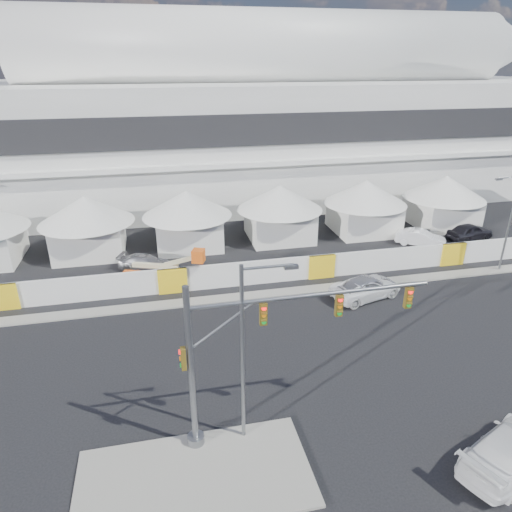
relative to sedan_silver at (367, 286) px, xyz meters
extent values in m
plane|color=black|center=(-8.27, -10.71, -0.85)|extent=(160.00, 160.00, 0.00)
cube|color=gray|center=(-14.27, -13.71, -0.78)|extent=(10.00, 5.00, 0.15)
cube|color=gray|center=(11.73, 1.79, -0.79)|extent=(80.00, 1.20, 0.12)
cube|color=silver|center=(-0.27, 31.29, 6.15)|extent=(80.00, 24.00, 14.00)
cube|color=black|center=(-0.27, 19.14, 8.95)|extent=(68.00, 0.30, 3.20)
cube|color=white|center=(-0.27, 18.89, 5.45)|extent=(72.00, 0.80, 0.50)
cylinder|color=white|center=(-0.27, 29.29, 16.93)|extent=(57.60, 8.40, 8.40)
cylinder|color=white|center=(1.73, 29.29, 16.51)|extent=(51.60, 6.80, 6.80)
cylinder|color=white|center=(3.73, 29.29, 16.09)|extent=(45.60, 5.20, 5.20)
cone|color=white|center=(32.53, 29.29, 17.15)|extent=(8.00, 7.60, 7.60)
cube|color=silver|center=(-21.27, 13.29, 0.65)|extent=(6.00, 6.00, 3.00)
cone|color=silver|center=(-21.27, 13.29, 3.35)|extent=(8.40, 8.40, 2.40)
cube|color=silver|center=(-12.27, 13.29, 0.65)|extent=(6.00, 6.00, 3.00)
cone|color=silver|center=(-12.27, 13.29, 3.35)|extent=(8.40, 8.40, 2.40)
cube|color=silver|center=(-3.27, 13.29, 0.65)|extent=(6.00, 6.00, 3.00)
cone|color=silver|center=(-3.27, 13.29, 3.35)|extent=(8.40, 8.40, 2.40)
cube|color=silver|center=(5.73, 13.29, 0.65)|extent=(6.00, 6.00, 3.00)
cone|color=silver|center=(5.73, 13.29, 3.35)|extent=(8.40, 8.40, 2.40)
cube|color=silver|center=(14.73, 13.29, 0.65)|extent=(6.00, 6.00, 3.00)
cone|color=silver|center=(14.73, 13.29, 3.35)|extent=(8.40, 8.40, 2.40)
cube|color=white|center=(-2.27, 3.79, 0.15)|extent=(70.00, 0.25, 2.00)
imported|color=silver|center=(0.00, 0.00, 0.00)|extent=(3.64, 5.39, 1.70)
imported|color=white|center=(-0.10, -0.08, -0.08)|extent=(3.91, 6.04, 1.55)
imported|color=white|center=(-0.56, -15.91, 0.02)|extent=(4.61, 6.47, 1.74)
imported|color=white|center=(9.48, 8.38, -0.10)|extent=(4.01, 4.64, 1.51)
imported|color=black|center=(15.11, 8.75, -0.03)|extent=(2.83, 5.11, 1.64)
imported|color=#A1A0A5|center=(-16.33, 8.39, -0.19)|extent=(3.42, 4.95, 1.33)
cylinder|color=slate|center=(-14.04, -11.81, 3.39)|extent=(0.27, 0.27, 8.19)
cylinder|color=slate|center=(-14.04, -11.81, -0.50)|extent=(0.80, 0.80, 0.40)
cylinder|color=slate|center=(-8.67, -11.81, 6.46)|extent=(10.74, 0.18, 0.18)
cube|color=#594714|center=(-10.86, -11.81, 5.82)|extent=(0.32, 0.22, 1.05)
cube|color=#594714|center=(-7.45, -11.81, 5.82)|extent=(0.32, 0.22, 1.05)
cube|color=#594714|center=(-4.10, -11.81, 5.82)|extent=(0.32, 0.22, 1.05)
cube|color=#594714|center=(-14.32, -11.81, 4.07)|extent=(0.22, 0.32, 1.05)
cylinder|color=slate|center=(-11.77, -11.80, 3.74)|extent=(0.18, 0.18, 8.89)
cylinder|color=slate|center=(-10.69, -11.80, 7.99)|extent=(2.17, 0.12, 0.12)
cube|color=slate|center=(-9.70, -11.80, 7.90)|extent=(0.59, 0.25, 0.15)
cylinder|color=slate|center=(13.03, 1.79, 3.29)|extent=(0.17, 0.17, 8.28)
cylinder|color=slate|center=(12.02, 1.79, 7.25)|extent=(2.02, 0.11, 0.11)
cube|color=slate|center=(11.10, 1.79, 7.15)|extent=(0.55, 0.23, 0.14)
cube|color=orange|center=(-16.56, 5.14, -0.32)|extent=(3.79, 2.67, 1.06)
cube|color=beige|center=(-15.40, 5.14, 1.07)|extent=(3.54, 1.61, 0.34)
cube|color=beige|center=(-13.28, 5.14, 1.65)|extent=(2.76, 1.28, 1.17)
cube|color=orange|center=(-11.93, 5.14, 2.13)|extent=(1.12, 1.12, 0.96)
camera|label=1|loc=(-14.76, -28.07, 15.77)|focal=32.00mm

